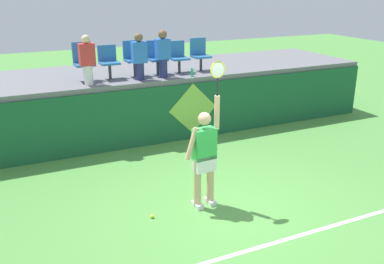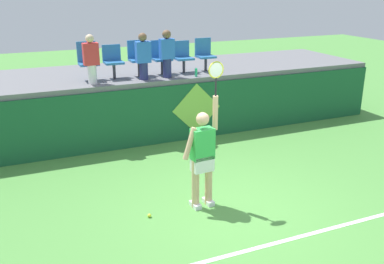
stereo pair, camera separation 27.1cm
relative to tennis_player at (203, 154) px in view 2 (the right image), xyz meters
The scene contains 17 objects.
ground_plane 1.11m from the tennis_player, 46.86° to the right, with size 40.00×40.00×0.00m, color #519342.
court_back_wall 3.31m from the tennis_player, 83.52° to the left, with size 12.41×0.20×1.41m, color #195633.
spectator_platform 4.73m from the tennis_player, 85.46° to the left, with size 12.41×2.91×0.12m, color slate.
court_baseline_stripe 1.82m from the tennis_player, 76.05° to the right, with size 11.16×0.08×0.01m, color white.
tennis_player is the anchor object (origin of this frame).
tennis_ball 1.35m from the tennis_player, behind, with size 0.07×0.07×0.07m, color #D1E533.
water_bottle 3.71m from the tennis_player, 68.21° to the left, with size 0.06×0.06×0.20m, color #26B272.
stadium_chair_0 4.32m from the tennis_player, 105.44° to the left, with size 0.44×0.42×0.89m.
stadium_chair_1 4.18m from the tennis_player, 97.50° to the left, with size 0.44×0.42×0.78m.
stadium_chair_2 4.16m from the tennis_player, 88.76° to the left, with size 0.44×0.42×0.86m.
stadium_chair_3 4.21m from the tennis_player, 80.43° to the left, with size 0.44×0.42×0.83m.
stadium_chair_4 4.34m from the tennis_player, 72.62° to the left, with size 0.44×0.42×0.78m.
stadium_chair_5 4.56m from the tennis_player, 65.10° to the left, with size 0.44×0.42×0.82m.
spectator_0 3.75m from the tennis_player, 88.60° to the left, with size 0.34×0.20×1.09m.
spectator_1 3.92m from the tennis_player, 107.28° to the left, with size 0.34×0.20×1.11m.
spectator_2 3.83m from the tennis_player, 79.26° to the left, with size 0.34×0.21×1.13m.
wall_signage_mount 3.55m from the tennis_player, 68.14° to the left, with size 1.27×0.01×1.41m.
Camera 2 is at (-3.17, -5.73, 3.72)m, focal length 40.34 mm.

